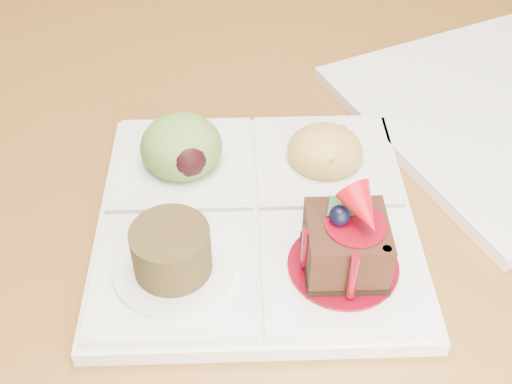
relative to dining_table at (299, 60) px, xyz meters
name	(u,v)px	position (x,y,z in m)	size (l,w,h in m)	color
ground	(282,366)	(0.00, 0.00, -0.68)	(6.00, 6.00, 0.00)	#502D17
dining_table	(299,60)	(0.00, 0.00, 0.00)	(1.00, 1.80, 0.75)	brown
sampler_plate	(254,206)	(-0.17, -0.29, 0.09)	(0.29, 0.29, 0.09)	silver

